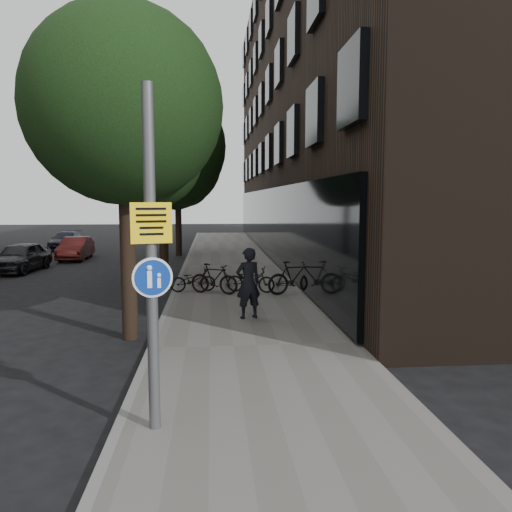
{
  "coord_description": "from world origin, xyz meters",
  "views": [
    {
      "loc": [
        -0.69,
        -7.04,
        3.23
      ],
      "look_at": [
        0.27,
        3.74,
        2.0
      ],
      "focal_mm": 35.0,
      "sensor_mm": 36.0,
      "label": 1
    }
  ],
  "objects": [
    {
      "name": "ground",
      "position": [
        0.0,
        0.0,
        0.0
      ],
      "size": [
        120.0,
        120.0,
        0.0
      ],
      "primitive_type": "plane",
      "color": "black",
      "rests_on": "ground"
    },
    {
      "name": "sidewalk",
      "position": [
        0.25,
        10.0,
        0.06
      ],
      "size": [
        4.5,
        60.0,
        0.12
      ],
      "primitive_type": "cube",
      "color": "slate",
      "rests_on": "ground"
    },
    {
      "name": "curb_edge",
      "position": [
        -2.0,
        10.0,
        0.07
      ],
      "size": [
        0.15,
        60.0,
        0.13
      ],
      "primitive_type": "cube",
      "color": "slate",
      "rests_on": "ground"
    },
    {
      "name": "building_right_dark_brick",
      "position": [
        8.5,
        22.0,
        9.0
      ],
      "size": [
        12.0,
        40.0,
        18.0
      ],
      "primitive_type": "cube",
      "color": "black",
      "rests_on": "ground"
    },
    {
      "name": "street_tree_near",
      "position": [
        -2.53,
        4.64,
        5.11
      ],
      "size": [
        4.4,
        4.4,
        7.5
      ],
      "color": "black",
      "rests_on": "ground"
    },
    {
      "name": "street_tree_mid",
      "position": [
        -2.53,
        13.14,
        5.11
      ],
      "size": [
        5.0,
        5.0,
        7.8
      ],
      "color": "black",
      "rests_on": "ground"
    },
    {
      "name": "street_tree_far",
      "position": [
        -2.53,
        22.14,
        5.11
      ],
      "size": [
        5.0,
        5.0,
        7.8
      ],
      "color": "black",
      "rests_on": "ground"
    },
    {
      "name": "signpost",
      "position": [
        -1.49,
        -0.42,
        2.44
      ],
      "size": [
        0.52,
        0.16,
        4.59
      ],
      "rotation": [
        0.0,
        0.0,
        0.25
      ],
      "color": "#595B5E",
      "rests_on": "sidewalk"
    },
    {
      "name": "pedestrian",
      "position": [
        0.25,
        5.79,
        1.05
      ],
      "size": [
        0.79,
        0.64,
        1.87
      ],
      "primitive_type": "imported",
      "rotation": [
        0.0,
        0.0,
        3.46
      ],
      "color": "black",
      "rests_on": "sidewalk"
    },
    {
      "name": "parked_bike_facade_near",
      "position": [
        0.6,
        9.47,
        0.55
      ],
      "size": [
        1.74,
        1.02,
        0.86
      ],
      "primitive_type": "imported",
      "rotation": [
        0.0,
        0.0,
        1.28
      ],
      "color": "black",
      "rests_on": "sidewalk"
    },
    {
      "name": "parked_bike_facade_far",
      "position": [
        2.0,
        9.02,
        0.67
      ],
      "size": [
        1.91,
        0.94,
        1.1
      ],
      "primitive_type": "imported",
      "rotation": [
        0.0,
        0.0,
        1.81
      ],
      "color": "black",
      "rests_on": "sidewalk"
    },
    {
      "name": "parked_bike_curb_near",
      "position": [
        -1.34,
        9.77,
        0.52
      ],
      "size": [
        1.59,
        0.77,
        0.8
      ],
      "primitive_type": "imported",
      "rotation": [
        0.0,
        0.0,
        1.73
      ],
      "color": "black",
      "rests_on": "sidewalk"
    },
    {
      "name": "parked_bike_curb_far",
      "position": [
        -0.63,
        9.3,
        0.62
      ],
      "size": [
        1.72,
        1.12,
        1.01
      ],
      "primitive_type": "imported",
      "rotation": [
        0.0,
        0.0,
        1.15
      ],
      "color": "black",
      "rests_on": "sidewalk"
    },
    {
      "name": "parked_car_near",
      "position": [
        -9.27,
        16.04,
        0.66
      ],
      "size": [
        1.92,
        4.02,
        1.33
      ],
      "primitive_type": "imported",
      "rotation": [
        0.0,
        0.0,
        -0.09
      ],
      "color": "black",
      "rests_on": "ground"
    },
    {
      "name": "parked_car_mid",
      "position": [
        -8.02,
        20.49,
        0.6
      ],
      "size": [
        1.36,
        3.7,
        1.21
      ],
      "primitive_type": "imported",
      "rotation": [
        0.0,
        0.0,
        0.02
      ],
      "color": "maroon",
      "rests_on": "ground"
    },
    {
      "name": "parked_car_far",
      "position": [
        -10.15,
        26.25,
        0.58
      ],
      "size": [
        1.86,
        4.08,
        1.16
      ],
      "primitive_type": "imported",
      "rotation": [
        0.0,
        0.0,
        0.06
      ],
      "color": "black",
      "rests_on": "ground"
    }
  ]
}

